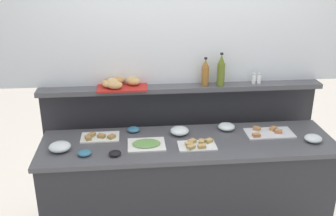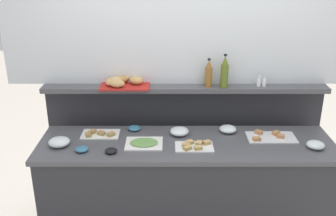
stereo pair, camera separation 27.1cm
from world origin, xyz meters
The scene contains 19 objects.
ground_plane centered at (0.00, 0.60, 0.00)m, with size 12.00×12.00×0.00m, color gray.
buffet_counter centered at (0.00, 0.00, 0.45)m, with size 2.24×0.60×0.89m.
back_ledge_unit centered at (0.00, 0.48, 0.64)m, with size 2.35×0.22×1.21m.
sandwich_platter_side centered at (0.65, 0.08, 0.90)m, with size 0.37×0.20×0.04m.
sandwich_platter_front centered at (-0.68, 0.12, 0.90)m, with size 0.29×0.18×0.04m.
sandwich_platter_rear centered at (0.05, -0.08, 0.91)m, with size 0.28×0.17×0.04m.
cold_cuts_platter centered at (-0.32, -0.03, 0.90)m, with size 0.28×0.22×0.02m.
glass_bowl_large centered at (0.34, 0.18, 0.92)m, with size 0.14×0.14×0.05m.
glass_bowl_medium centered at (0.94, -0.09, 0.92)m, with size 0.13×0.13×0.05m.
glass_bowl_small centered at (-0.05, 0.13, 0.92)m, with size 0.15×0.15×0.06m.
glass_bowl_extra centered at (-0.95, -0.05, 0.92)m, with size 0.16×0.16×0.06m.
condiment_bowl_dark centered at (-0.55, -0.16, 0.91)m, with size 0.09×0.09×0.03m, color black.
condiment_bowl_red centered at (-0.41, 0.22, 0.91)m, with size 0.10×0.10×0.04m, color teal.
condiment_bowl_cream centered at (-0.76, -0.14, 0.91)m, with size 0.10×0.10×0.03m, color teal.
olive_oil_bottle centered at (0.31, 0.37, 1.33)m, with size 0.06×0.06×0.28m.
vinegar_bottle_amber centered at (0.19, 0.39, 1.31)m, with size 0.06×0.06×0.24m.
salt_shaker centered at (0.61, 0.40, 1.25)m, with size 0.03×0.03×0.09m.
pepper_shaker centered at (0.65, 0.40, 1.25)m, with size 0.03×0.03×0.09m.
bread_basket centered at (-0.50, 0.40, 1.24)m, with size 0.40×0.26×0.08m.
Camera 1 is at (-0.41, -2.65, 2.25)m, focal length 42.09 mm.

